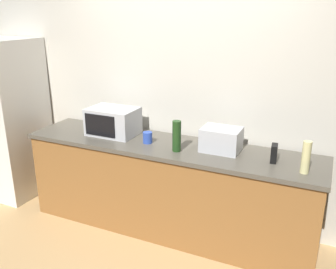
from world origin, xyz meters
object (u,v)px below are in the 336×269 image
at_px(bottle_wine, 177,136).
at_px(toaster_oven, 221,139).
at_px(microwave, 113,121).
at_px(mug_blue, 148,138).
at_px(refrigerator, 7,119).
at_px(cordless_phone, 274,153).
at_px(bottle_vinegar, 306,157).

bearing_deg(bottle_wine, toaster_oven, 25.93).
relative_size(microwave, mug_blue, 4.52).
bearing_deg(mug_blue, bottle_wine, -13.09).
distance_m(refrigerator, cordless_phone, 3.02).
relative_size(toaster_oven, cordless_phone, 2.27).
bearing_deg(bottle_vinegar, cordless_phone, 154.02).
distance_m(toaster_oven, cordless_phone, 0.48).
bearing_deg(toaster_oven, mug_blue, -172.05).
bearing_deg(refrigerator, mug_blue, -1.11).
distance_m(bottle_wine, mug_blue, 0.35).
bearing_deg(microwave, mug_blue, -10.96).
xyz_separation_m(microwave, bottle_wine, (0.76, -0.16, 0.00)).
xyz_separation_m(refrigerator, mug_blue, (1.85, -0.04, 0.05)).
bearing_deg(mug_blue, bottle_vinegar, -3.71).
distance_m(bottle_vinegar, mug_blue, 1.42).
height_order(bottle_wine, mug_blue, bottle_wine).
xyz_separation_m(bottle_vinegar, mug_blue, (-1.41, 0.09, -0.08)).
bearing_deg(refrigerator, bottle_wine, -2.96).
xyz_separation_m(refrigerator, bottle_vinegar, (3.27, -0.13, 0.13)).
bearing_deg(toaster_oven, bottle_wine, -154.07).
relative_size(microwave, bottle_wine, 1.72).
relative_size(cordless_phone, bottle_vinegar, 0.58).
height_order(refrigerator, toaster_oven, refrigerator).
bearing_deg(bottle_wine, cordless_phone, 7.53).
xyz_separation_m(refrigerator, toaster_oven, (2.54, 0.06, 0.10)).
distance_m(refrigerator, mug_blue, 1.86).
xyz_separation_m(microwave, toaster_oven, (1.12, 0.01, -0.03)).
distance_m(toaster_oven, mug_blue, 0.70).
distance_m(microwave, bottle_wine, 0.78).
xyz_separation_m(toaster_oven, mug_blue, (-0.69, -0.10, -0.05)).
height_order(microwave, mug_blue, microwave).
height_order(toaster_oven, cordless_phone, toaster_oven).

